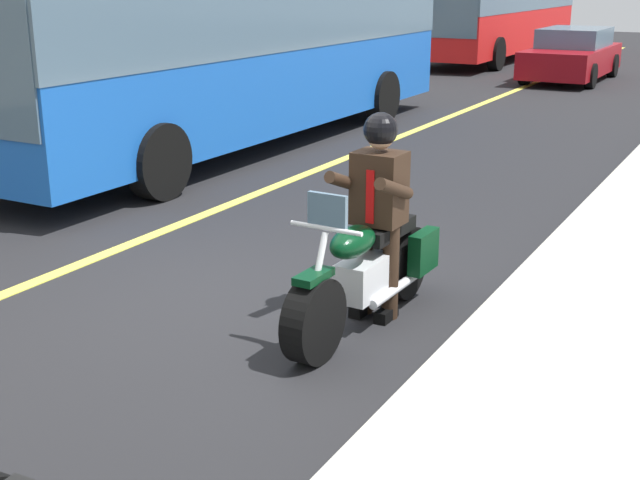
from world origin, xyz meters
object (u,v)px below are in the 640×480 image
Objects in this scene: bus_far at (237,32)px; bus_near at (497,3)px; motorcycle_main at (367,272)px; car_silver at (572,55)px; rider_main at (378,198)px.

bus_near is at bearing -176.85° from bus_far.
motorcycle_main is 18.05m from car_silver.
motorcycle_main is at bearing 7.87° from car_silver.
motorcycle_main is 0.20× the size of bus_far.
rider_main reaches higher than car_silver.
rider_main is 23.54m from bus_near.
motorcycle_main is 0.61m from rider_main.
motorcycle_main is 0.20× the size of bus_near.
bus_near reaches higher than motorcycle_main.
bus_near is at bearing -143.02° from car_silver.
bus_near reaches higher than rider_main.
bus_far reaches higher than rider_main.
bus_far is at bearing -138.27° from motorcycle_main.
motorcycle_main is at bearing 41.73° from bus_far.
rider_main is 0.38× the size of car_silver.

